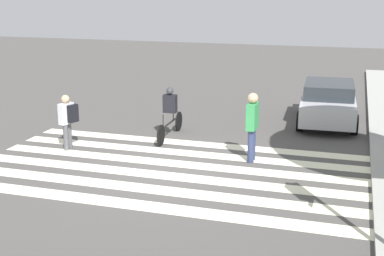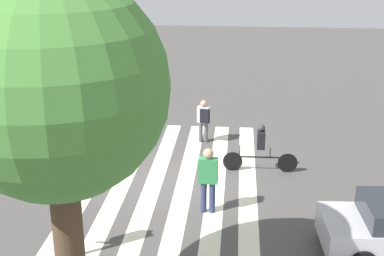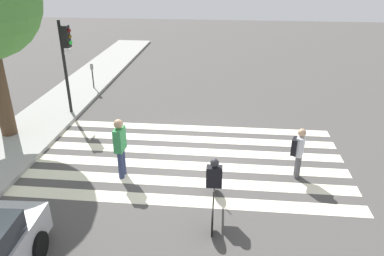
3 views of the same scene
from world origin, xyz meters
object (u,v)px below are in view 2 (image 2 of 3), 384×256
cyclist_mid_street (261,146)px  street_tree (55,90)px  pedestrian_child_with_backpack (208,177)px  pedestrian_adult_blue_shirt (204,118)px

cyclist_mid_street → street_tree: bearing=63.3°
pedestrian_child_with_backpack → street_tree: bearing=68.3°
cyclist_mid_street → pedestrian_adult_blue_shirt: bearing=-51.4°
pedestrian_child_with_backpack → pedestrian_adult_blue_shirt: size_ratio=1.17×
pedestrian_child_with_backpack → cyclist_mid_street: (-1.50, -2.83, -0.19)m
street_tree → pedestrian_adult_blue_shirt: street_tree is taller
pedestrian_adult_blue_shirt → cyclist_mid_street: pedestrian_adult_blue_shirt is taller
pedestrian_adult_blue_shirt → pedestrian_child_with_backpack: bearing=-65.9°
pedestrian_adult_blue_shirt → cyclist_mid_street: bearing=-31.6°
street_tree → pedestrian_child_with_backpack: street_tree is taller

